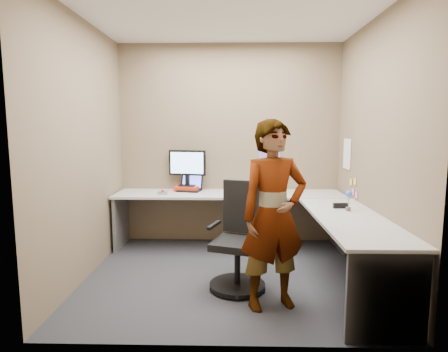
{
  "coord_description": "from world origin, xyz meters",
  "views": [
    {
      "loc": [
        0.05,
        -3.85,
        1.59
      ],
      "look_at": [
        -0.05,
        0.25,
        1.05
      ],
      "focal_mm": 30.0,
      "sensor_mm": 36.0,
      "label": 1
    }
  ],
  "objects_px": {
    "monitor": "(187,165)",
    "office_chair": "(239,246)",
    "desk": "(266,214)",
    "person": "(274,215)"
  },
  "relations": [
    {
      "from": "monitor",
      "to": "person",
      "type": "relative_size",
      "value": 0.31
    },
    {
      "from": "monitor",
      "to": "office_chair",
      "type": "height_order",
      "value": "monitor"
    },
    {
      "from": "desk",
      "to": "office_chair",
      "type": "distance_m",
      "value": 0.75
    },
    {
      "from": "desk",
      "to": "person",
      "type": "distance_m",
      "value": 1.08
    },
    {
      "from": "monitor",
      "to": "desk",
      "type": "bearing_deg",
      "value": -27.47
    },
    {
      "from": "desk",
      "to": "monitor",
      "type": "relative_size",
      "value": 5.87
    },
    {
      "from": "office_chair",
      "to": "person",
      "type": "height_order",
      "value": "person"
    },
    {
      "from": "monitor",
      "to": "person",
      "type": "distance_m",
      "value": 2.1
    },
    {
      "from": "desk",
      "to": "person",
      "type": "height_order",
      "value": "person"
    },
    {
      "from": "office_chair",
      "to": "person",
      "type": "xyz_separation_m",
      "value": [
        0.29,
        -0.4,
        0.41
      ]
    }
  ]
}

